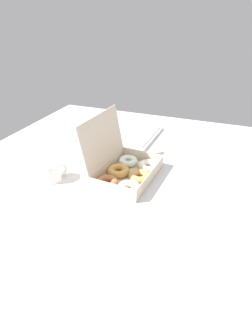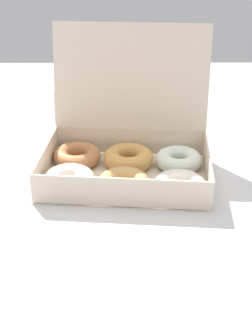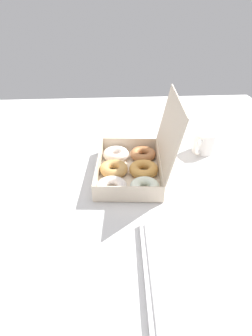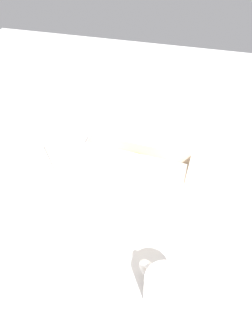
% 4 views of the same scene
% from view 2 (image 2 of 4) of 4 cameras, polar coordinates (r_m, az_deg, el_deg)
% --- Properties ---
extents(ground_plane, '(1.80, 1.80, 0.02)m').
position_cam_2_polar(ground_plane, '(0.95, -0.40, -2.54)').
color(ground_plane, silver).
extents(donut_box, '(0.36, 0.30, 0.29)m').
position_cam_2_polar(donut_box, '(0.96, -0.23, 0.94)').
color(donut_box, beige).
rests_on(donut_box, ground_plane).
extents(coffee_mug, '(0.12, 0.11, 0.09)m').
position_cam_2_polar(coffee_mug, '(1.25, -6.94, 7.83)').
color(coffee_mug, white).
rests_on(coffee_mug, ground_plane).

